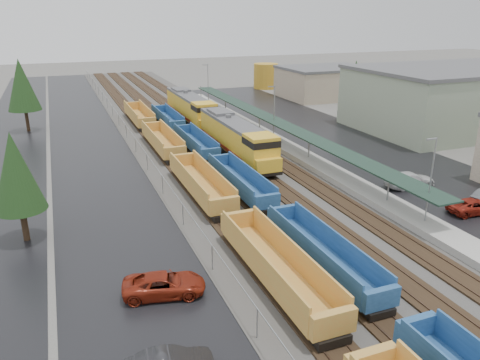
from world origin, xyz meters
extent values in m
cube|color=#302D2B|center=(0.00, 60.00, 0.04)|extent=(20.00, 160.00, 0.08)
cube|color=black|center=(-6.00, 60.00, 0.15)|extent=(2.60, 160.00, 0.15)
cube|color=#473326|center=(-6.72, 60.00, 0.27)|extent=(0.08, 160.00, 0.07)
cube|color=#473326|center=(-5.28, 60.00, 0.27)|extent=(0.08, 160.00, 0.07)
cube|color=black|center=(-2.00, 60.00, 0.15)|extent=(2.60, 160.00, 0.15)
cube|color=#473326|center=(-2.72, 60.00, 0.27)|extent=(0.08, 160.00, 0.07)
cube|color=#473326|center=(-1.28, 60.00, 0.27)|extent=(0.08, 160.00, 0.07)
cube|color=black|center=(2.00, 60.00, 0.15)|extent=(2.60, 160.00, 0.15)
cube|color=#473326|center=(1.28, 60.00, 0.27)|extent=(0.08, 160.00, 0.07)
cube|color=#473326|center=(2.72, 60.00, 0.27)|extent=(0.08, 160.00, 0.07)
cube|color=black|center=(6.00, 60.00, 0.15)|extent=(2.60, 160.00, 0.15)
cube|color=#473326|center=(5.28, 60.00, 0.27)|extent=(0.08, 160.00, 0.07)
cube|color=#473326|center=(6.72, 60.00, 0.27)|extent=(0.08, 160.00, 0.07)
cube|color=black|center=(-15.00, 60.00, 0.01)|extent=(10.00, 160.00, 0.02)
cube|color=black|center=(-25.00, 60.00, 0.01)|extent=(9.00, 160.00, 0.02)
cube|color=black|center=(19.00, 50.00, 0.01)|extent=(16.00, 100.00, 0.02)
cube|color=#9E9B93|center=(9.50, 50.00, 0.35)|extent=(3.00, 80.00, 0.70)
cylinder|color=gray|center=(9.50, 25.00, 1.90)|extent=(0.16, 0.16, 2.40)
cylinder|color=gray|center=(9.50, 40.00, 1.90)|extent=(0.16, 0.16, 2.40)
cylinder|color=gray|center=(9.50, 55.00, 1.90)|extent=(0.16, 0.16, 2.40)
cylinder|color=gray|center=(9.50, 70.00, 1.90)|extent=(0.16, 0.16, 2.40)
cylinder|color=gray|center=(9.50, 85.00, 1.90)|extent=(0.16, 0.16, 2.40)
cube|color=#1B3126|center=(9.50, 50.00, 3.20)|extent=(2.60, 65.00, 0.15)
cylinder|color=gray|center=(9.50, 20.00, 4.00)|extent=(0.12, 0.12, 8.00)
cube|color=gray|center=(9.00, 20.00, 7.90)|extent=(1.00, 0.15, 0.12)
cylinder|color=gray|center=(9.50, 50.00, 4.00)|extent=(0.12, 0.12, 8.00)
cube|color=gray|center=(9.00, 50.00, 7.90)|extent=(1.00, 0.15, 0.12)
cylinder|color=gray|center=(9.50, 80.00, 4.00)|extent=(0.12, 0.12, 8.00)
cube|color=gray|center=(9.00, 80.00, 7.90)|extent=(1.00, 0.15, 0.12)
cylinder|color=gray|center=(-9.50, 12.00, 1.00)|extent=(0.08, 0.08, 2.00)
cylinder|color=gray|center=(-9.50, 20.00, 1.00)|extent=(0.08, 0.08, 2.00)
cylinder|color=gray|center=(-9.50, 28.00, 1.00)|extent=(0.08, 0.08, 2.00)
cylinder|color=gray|center=(-9.50, 36.00, 1.00)|extent=(0.08, 0.08, 2.00)
cylinder|color=gray|center=(-9.50, 44.00, 1.00)|extent=(0.08, 0.08, 2.00)
cylinder|color=gray|center=(-9.50, 52.00, 1.00)|extent=(0.08, 0.08, 2.00)
cylinder|color=gray|center=(-9.50, 60.00, 1.00)|extent=(0.08, 0.08, 2.00)
cylinder|color=gray|center=(-9.50, 68.00, 1.00)|extent=(0.08, 0.08, 2.00)
cylinder|color=gray|center=(-9.50, 76.00, 1.00)|extent=(0.08, 0.08, 2.00)
cylinder|color=gray|center=(-9.50, 84.00, 1.00)|extent=(0.08, 0.08, 2.00)
cylinder|color=gray|center=(-9.50, 92.00, 1.00)|extent=(0.08, 0.08, 2.00)
cylinder|color=gray|center=(-9.50, 100.00, 1.00)|extent=(0.08, 0.08, 2.00)
cylinder|color=gray|center=(-9.50, 108.00, 1.00)|extent=(0.08, 0.08, 2.00)
cylinder|color=gray|center=(-9.50, 116.00, 1.00)|extent=(0.08, 0.08, 2.00)
cylinder|color=gray|center=(-9.50, 124.00, 1.00)|extent=(0.08, 0.08, 2.00)
cylinder|color=gray|center=(-9.50, 132.00, 1.00)|extent=(0.08, 0.08, 2.00)
cube|color=gray|center=(-9.50, 60.00, 2.00)|extent=(0.05, 160.00, 0.05)
cube|color=#919E85|center=(40.00, 48.00, 4.50)|extent=(30.00, 20.00, 9.00)
cube|color=#59595B|center=(40.00, 48.00, 9.25)|extent=(30.60, 20.40, 0.50)
cube|color=tan|center=(36.00, 80.00, 3.00)|extent=(18.00, 14.00, 6.00)
cube|color=#59595B|center=(36.00, 80.00, 6.25)|extent=(18.36, 14.28, 0.50)
ellipsoid|color=#485B47|center=(-30.00, 200.00, 0.00)|extent=(154.00, 110.00, 19.80)
ellipsoid|color=#485B47|center=(40.00, 210.00, 0.00)|extent=(196.00, 140.00, 25.20)
ellipsoid|color=#485B47|center=(110.00, 220.00, 0.00)|extent=(168.00, 120.00, 21.60)
cylinder|color=#332316|center=(-22.00, 30.00, 1.35)|extent=(0.50, 0.50, 2.70)
cone|color=#1A3213|center=(-22.00, 30.00, 5.85)|extent=(3.96, 3.96, 6.30)
cylinder|color=#332316|center=(-23.00, 70.00, 1.65)|extent=(0.50, 0.50, 3.30)
cone|color=#1A3213|center=(-23.00, 70.00, 7.15)|extent=(4.84, 4.84, 7.70)
cylinder|color=#332316|center=(28.00, 58.00, 1.50)|extent=(0.50, 0.50, 3.00)
cone|color=#1A3213|center=(28.00, 58.00, 6.50)|extent=(4.40, 4.40, 7.00)
cube|color=black|center=(2.00, 45.83, 0.88)|extent=(3.19, 21.26, 0.43)
cube|color=gold|center=(2.00, 46.90, 2.69)|extent=(2.98, 17.01, 3.19)
cube|color=gold|center=(2.00, 37.54, 2.90)|extent=(3.19, 3.40, 3.61)
cube|color=black|center=(2.00, 37.54, 3.97)|extent=(3.24, 3.45, 0.74)
cube|color=gold|center=(2.00, 35.63, 1.84)|extent=(2.98, 1.06, 1.49)
cube|color=#59595B|center=(2.00, 46.90, 4.39)|extent=(3.03, 17.01, 0.37)
cube|color=maroon|center=(0.49, 46.90, 1.42)|extent=(0.04, 17.01, 0.37)
cube|color=maroon|center=(3.51, 46.90, 1.42)|extent=(0.04, 17.01, 0.37)
cube|color=black|center=(2.00, 45.83, 0.46)|extent=(2.34, 6.38, 0.64)
cube|color=black|center=(2.00, 38.39, 0.57)|extent=(2.55, 4.25, 0.53)
cube|color=black|center=(2.00, 53.27, 0.57)|extent=(2.55, 4.25, 0.53)
cylinder|color=#59595B|center=(2.00, 47.96, 4.71)|extent=(0.74, 0.74, 0.53)
cube|color=#59595B|center=(2.00, 51.15, 4.66)|extent=(2.55, 4.25, 0.53)
cube|color=black|center=(2.00, 66.83, 0.88)|extent=(3.19, 21.26, 0.43)
cube|color=gold|center=(2.00, 67.90, 2.69)|extent=(2.98, 17.01, 3.19)
cube|color=gold|center=(2.00, 58.54, 2.90)|extent=(3.19, 3.40, 3.61)
cube|color=black|center=(2.00, 58.54, 3.97)|extent=(3.24, 3.45, 0.74)
cube|color=gold|center=(2.00, 56.63, 1.84)|extent=(2.98, 1.06, 1.49)
cube|color=#59595B|center=(2.00, 67.90, 4.39)|extent=(3.03, 17.01, 0.37)
cube|color=maroon|center=(0.49, 67.90, 1.42)|extent=(0.04, 17.01, 0.37)
cube|color=maroon|center=(3.51, 67.90, 1.42)|extent=(0.04, 17.01, 0.37)
cube|color=black|center=(2.00, 66.83, 0.46)|extent=(2.34, 6.38, 0.64)
cube|color=black|center=(2.00, 59.39, 0.57)|extent=(2.55, 4.25, 0.53)
cube|color=black|center=(2.00, 74.27, 0.57)|extent=(2.55, 4.25, 0.53)
cylinder|color=#59595B|center=(2.00, 68.96, 4.71)|extent=(0.74, 0.74, 0.53)
cube|color=#59595B|center=(2.00, 72.15, 4.66)|extent=(2.55, 4.25, 0.53)
cube|color=#CC8738|center=(-6.00, 16.91, 0.88)|extent=(2.74, 13.76, 0.26)
cube|color=#CC8738|center=(-7.32, 16.91, 1.83)|extent=(0.16, 13.76, 1.90)
cube|color=#CC8738|center=(-4.68, 16.91, 1.83)|extent=(0.16, 13.76, 1.90)
cube|color=#CC8738|center=(-6.00, 9.81, 1.62)|extent=(2.74, 0.53, 1.48)
cube|color=#CC8738|center=(-6.00, 24.00, 1.62)|extent=(2.74, 0.53, 1.48)
cube|color=black|center=(-6.00, 10.55, 0.56)|extent=(2.11, 2.32, 0.53)
cube|color=black|center=(-6.00, 23.26, 0.56)|extent=(2.11, 2.32, 0.53)
cube|color=#CC8738|center=(-6.00, 34.36, 0.88)|extent=(2.74, 13.76, 0.26)
cube|color=#CC8738|center=(-7.32, 34.36, 1.83)|extent=(0.16, 13.76, 1.90)
cube|color=#CC8738|center=(-4.68, 34.36, 1.83)|extent=(0.16, 13.76, 1.90)
cube|color=#CC8738|center=(-6.00, 27.27, 1.62)|extent=(2.74, 0.53, 1.48)
cube|color=#CC8738|center=(-6.00, 41.45, 1.62)|extent=(2.74, 0.53, 1.48)
cube|color=black|center=(-6.00, 28.00, 0.56)|extent=(2.11, 2.32, 0.53)
cube|color=black|center=(-6.00, 40.71, 0.56)|extent=(2.11, 2.32, 0.53)
cube|color=#CC8738|center=(-6.00, 51.81, 0.88)|extent=(2.74, 13.76, 0.26)
cube|color=#CC8738|center=(-7.32, 51.81, 1.83)|extent=(0.16, 13.76, 1.90)
cube|color=#CC8738|center=(-4.68, 51.81, 1.83)|extent=(0.16, 13.76, 1.90)
cube|color=#CC8738|center=(-6.00, 44.72, 1.62)|extent=(2.74, 0.53, 1.48)
cube|color=#CC8738|center=(-6.00, 58.90, 1.62)|extent=(2.74, 0.53, 1.48)
cube|color=black|center=(-6.00, 45.46, 0.56)|extent=(2.11, 2.32, 0.53)
cube|color=black|center=(-6.00, 58.17, 0.56)|extent=(2.11, 2.32, 0.53)
cube|color=#CC8738|center=(-6.00, 69.26, 0.88)|extent=(2.74, 13.76, 0.26)
cube|color=#CC8738|center=(-7.32, 69.26, 1.83)|extent=(0.16, 13.76, 1.90)
cube|color=#CC8738|center=(-4.68, 69.26, 1.83)|extent=(0.16, 13.76, 1.90)
cube|color=#CC8738|center=(-6.00, 62.17, 1.62)|extent=(2.74, 0.53, 1.48)
cube|color=#CC8738|center=(-6.00, 76.35, 1.62)|extent=(2.74, 0.53, 1.48)
cube|color=black|center=(-6.00, 62.91, 0.56)|extent=(2.11, 2.32, 0.53)
cube|color=black|center=(-6.00, 75.62, 0.56)|extent=(2.11, 2.32, 0.53)
cube|color=navy|center=(-2.00, 8.02, 1.47)|extent=(2.44, 0.47, 1.32)
cube|color=black|center=(-2.00, 7.36, 0.53)|extent=(1.88, 2.07, 0.47)
cube|color=navy|center=(-2.00, 17.55, 0.82)|extent=(2.44, 12.86, 0.23)
cube|color=navy|center=(-3.17, 17.55, 1.66)|extent=(0.14, 12.86, 1.69)
cube|color=navy|center=(-0.83, 17.55, 1.66)|extent=(0.14, 12.86, 1.69)
cube|color=navy|center=(-2.00, 10.93, 1.47)|extent=(2.44, 0.47, 1.32)
cube|color=navy|center=(-2.00, 24.17, 1.47)|extent=(2.44, 0.47, 1.32)
cube|color=black|center=(-2.00, 11.59, 0.53)|extent=(1.88, 2.07, 0.47)
cube|color=black|center=(-2.00, 23.51, 0.53)|extent=(1.88, 2.07, 0.47)
cube|color=navy|center=(-2.00, 33.70, 0.82)|extent=(2.44, 12.86, 0.23)
cube|color=navy|center=(-3.17, 33.70, 1.66)|extent=(0.14, 12.86, 1.69)
cube|color=navy|center=(-0.83, 33.70, 1.66)|extent=(0.14, 12.86, 1.69)
cube|color=navy|center=(-2.00, 27.08, 1.47)|extent=(2.44, 0.47, 1.32)
cube|color=navy|center=(-2.00, 40.31, 1.47)|extent=(2.44, 0.47, 1.32)
cube|color=black|center=(-2.00, 27.74, 0.53)|extent=(1.88, 2.07, 0.47)
cube|color=black|center=(-2.00, 39.66, 0.53)|extent=(1.88, 2.07, 0.47)
cube|color=navy|center=(-2.00, 49.84, 0.82)|extent=(2.44, 12.86, 0.23)
cube|color=navy|center=(-3.17, 49.84, 1.66)|extent=(0.14, 12.86, 1.69)
cube|color=navy|center=(-0.83, 49.84, 1.66)|extent=(0.14, 12.86, 1.69)
cube|color=navy|center=(-2.00, 43.23, 1.47)|extent=(2.44, 0.47, 1.32)
cube|color=navy|center=(-2.00, 56.46, 1.47)|extent=(2.44, 0.47, 1.32)
cube|color=black|center=(-2.00, 43.88, 0.53)|extent=(1.88, 2.07, 0.47)
cube|color=black|center=(-2.00, 55.80, 0.53)|extent=(1.88, 2.07, 0.47)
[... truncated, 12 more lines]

